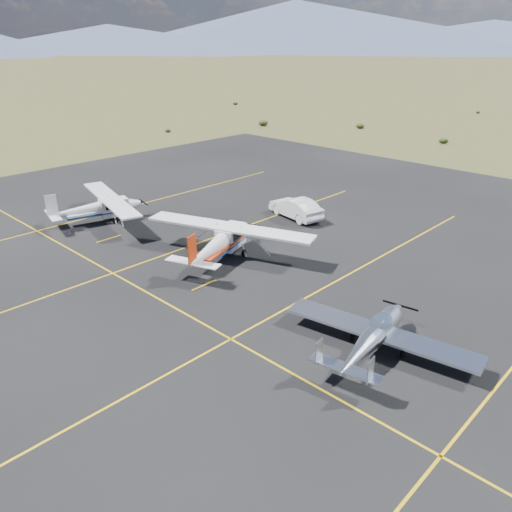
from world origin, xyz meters
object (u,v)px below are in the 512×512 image
aircraft_low_wing (374,335)px  sedan (296,208)px  aircraft_plain (98,207)px  aircraft_cessna (221,241)px

aircraft_low_wing → sedan: size_ratio=1.87×
aircraft_plain → sedan: (11.97, -10.87, -0.39)m
aircraft_cessna → sedan: bearing=-9.3°
aircraft_plain → sedan: size_ratio=2.15×
aircraft_cessna → aircraft_plain: bearing=78.2°
aircraft_cessna → sedan: size_ratio=2.30×
aircraft_low_wing → aircraft_cessna: (2.45, 13.34, 0.36)m
sedan → aircraft_low_wing: bearing=61.8°
aircraft_plain → sedan: aircraft_plain is taller
aircraft_cessna → aircraft_plain: aircraft_cessna is taller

